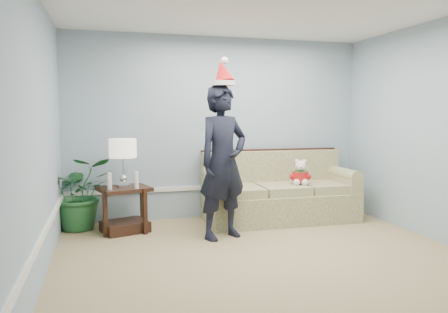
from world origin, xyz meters
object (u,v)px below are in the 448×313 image
table_lamp (123,150)px  houseplant (80,193)px  man (223,162)px  side_table (125,214)px  teddy_bear (301,175)px  sofa (279,195)px

table_lamp → houseplant: bearing=152.7°
houseplant → man: bearing=-27.8°
side_table → teddy_bear: 2.54m
teddy_bear → table_lamp: bearing=-161.0°
houseplant → sofa: bearing=-4.4°
table_lamp → man: man is taller
sofa → man: man is taller
sofa → side_table: 2.24m
sofa → side_table: size_ratio=2.93×
houseplant → man: (1.75, -0.92, 0.46)m
side_table → table_lamp: (-0.01, 0.02, 0.85)m
table_lamp → side_table: bearing=-72.3°
man → sofa: bearing=11.9°
sofa → teddy_bear: 0.44m
side_table → teddy_bear: bearing=-1.6°
sofa → teddy_bear: (0.27, -0.16, 0.31)m
teddy_bear → side_table: bearing=-160.6°
side_table → houseplant: size_ratio=0.76×
man → teddy_bear: man is taller
sofa → teddy_bear: size_ratio=5.86×
houseplant → teddy_bear: houseplant is taller
sofa → table_lamp: table_lamp is taller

